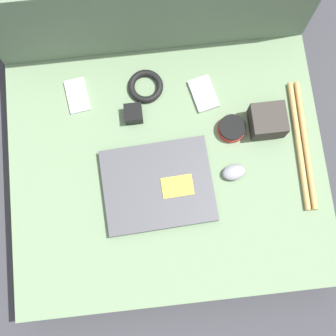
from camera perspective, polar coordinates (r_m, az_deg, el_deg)
ground_plane at (r=1.53m, az=0.00°, el=-1.37°), size 8.00×8.00×0.00m
couch_seat at (r=1.46m, az=0.00°, el=-0.80°), size 0.94×0.77×0.15m
couch_backrest at (r=1.48m, az=-2.18°, el=19.16°), size 0.94×0.20×0.48m
laptop at (r=1.36m, az=-1.22°, el=-2.17°), size 0.33×0.27×0.03m
computer_mouse at (r=1.38m, az=8.05°, el=-0.49°), size 0.08×0.06×0.03m
speaker_puck at (r=1.41m, az=7.79°, el=4.80°), size 0.08×0.08×0.03m
phone_silver at (r=1.45m, az=4.34°, el=9.01°), size 0.09×0.12×0.01m
phone_black at (r=1.47m, az=-10.99°, el=8.65°), size 0.08×0.11×0.01m
camera_pouch at (r=1.42m, az=12.05°, el=5.65°), size 0.10×0.09×0.07m
charger_brick at (r=1.41m, az=-4.23°, el=6.62°), size 0.05×0.05×0.04m
cable_coil at (r=1.45m, az=-2.74°, el=9.92°), size 0.11×0.11×0.02m
drumstick_pair at (r=1.45m, az=16.04°, el=2.77°), size 0.05×0.39×0.02m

